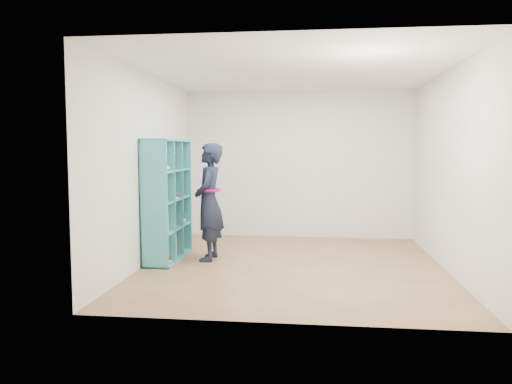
# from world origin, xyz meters

# --- Properties ---
(floor) EXTENTS (4.50, 4.50, 0.00)m
(floor) POSITION_xyz_m (0.00, 0.00, 0.00)
(floor) COLOR brown
(floor) RESTS_ON ground
(ceiling) EXTENTS (4.50, 4.50, 0.00)m
(ceiling) POSITION_xyz_m (0.00, 0.00, 2.60)
(ceiling) COLOR white
(ceiling) RESTS_ON wall_back
(wall_left) EXTENTS (0.02, 4.50, 2.60)m
(wall_left) POSITION_xyz_m (-2.00, 0.00, 1.30)
(wall_left) COLOR silver
(wall_left) RESTS_ON floor
(wall_right) EXTENTS (0.02, 4.50, 2.60)m
(wall_right) POSITION_xyz_m (2.00, 0.00, 1.30)
(wall_right) COLOR silver
(wall_right) RESTS_ON floor
(wall_back) EXTENTS (4.00, 0.02, 2.60)m
(wall_back) POSITION_xyz_m (0.00, 2.25, 1.30)
(wall_back) COLOR silver
(wall_back) RESTS_ON floor
(wall_front) EXTENTS (4.00, 0.02, 2.60)m
(wall_front) POSITION_xyz_m (0.00, -2.25, 1.30)
(wall_front) COLOR silver
(wall_front) RESTS_ON floor
(bookshelf) EXTENTS (0.37, 1.29, 1.71)m
(bookshelf) POSITION_xyz_m (-1.83, 0.22, 0.83)
(bookshelf) COLOR teal
(bookshelf) RESTS_ON floor
(person) EXTENTS (0.41, 0.61, 1.66)m
(person) POSITION_xyz_m (-1.20, 0.23, 0.83)
(person) COLOR black
(person) RESTS_ON floor
(smartphone) EXTENTS (0.02, 0.10, 0.14)m
(smartphone) POSITION_xyz_m (-1.34, 0.30, 0.94)
(smartphone) COLOR silver
(smartphone) RESTS_ON person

